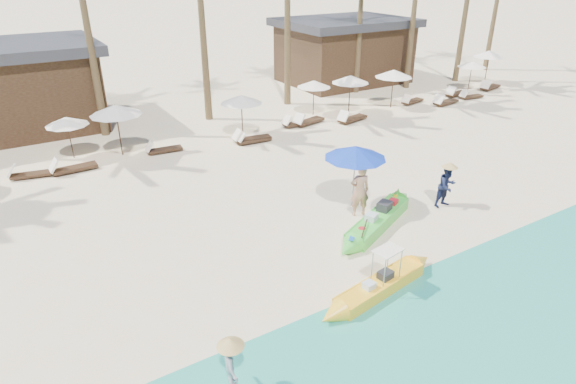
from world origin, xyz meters
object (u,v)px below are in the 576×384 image
green_canoe (378,220)px  blue_umbrella (355,152)px  yellow_canoe (380,285)px  tourist (360,191)px

green_canoe → blue_umbrella: 2.41m
yellow_canoe → tourist: bearing=49.7°
yellow_canoe → blue_umbrella: (2.42, 4.26, 1.88)m
green_canoe → yellow_canoe: (-2.28, -2.72, -0.03)m
green_canoe → tourist: bearing=69.5°
yellow_canoe → tourist: size_ratio=2.56×
green_canoe → blue_umbrella: (0.14, 1.54, 1.85)m
green_canoe → tourist: (-0.06, 0.95, 0.69)m
green_canoe → blue_umbrella: size_ratio=2.25×
green_canoe → blue_umbrella: bearing=60.7°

